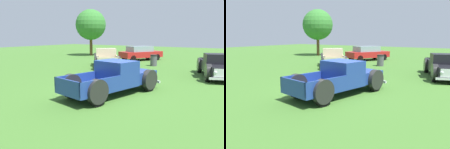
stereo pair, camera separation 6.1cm
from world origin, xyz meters
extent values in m
plane|color=#3D6B28|center=(0.00, 0.00, 0.00)|extent=(80.00, 80.00, 0.00)
cube|color=navy|center=(0.57, 1.24, 0.64)|extent=(1.72, 1.70, 0.53)
cube|color=silver|center=(0.70, 1.97, 0.64)|extent=(1.32, 0.30, 0.45)
sphere|color=silver|center=(0.12, 2.06, 0.66)|extent=(0.19, 0.19, 0.19)
sphere|color=silver|center=(1.28, 1.84, 0.66)|extent=(0.19, 0.19, 0.19)
cube|color=navy|center=(0.31, -0.10, 0.93)|extent=(1.83, 1.54, 1.12)
cube|color=#8C9EA8|center=(0.42, 0.48, 1.17)|extent=(1.38, 0.30, 0.49)
cube|color=navy|center=(0.01, -1.72, 0.42)|extent=(1.97, 2.30, 0.10)
cube|color=navy|center=(-0.75, -1.58, 0.73)|extent=(0.45, 2.02, 0.53)
cube|color=navy|center=(0.77, -1.86, 0.73)|extent=(0.45, 2.02, 0.53)
cube|color=navy|center=(-0.17, -2.68, 0.73)|extent=(1.61, 0.38, 0.53)
cylinder|color=black|center=(-0.24, 1.39, 0.37)|extent=(0.35, 0.76, 0.74)
cylinder|color=#B7B7BC|center=(-0.24, 1.39, 0.37)|extent=(0.28, 0.33, 0.30)
cylinder|color=black|center=(-0.24, 1.39, 0.56)|extent=(0.44, 0.97, 0.93)
cylinder|color=black|center=(1.37, 1.09, 0.37)|extent=(0.35, 0.76, 0.74)
cylinder|color=#B7B7BC|center=(1.38, 1.08, 0.37)|extent=(0.28, 0.33, 0.30)
cylinder|color=black|center=(1.37, 1.09, 0.56)|extent=(0.44, 0.97, 0.93)
cylinder|color=black|center=(-0.84, -1.81, 0.37)|extent=(0.35, 0.76, 0.74)
cylinder|color=#B7B7BC|center=(-0.85, -1.81, 0.37)|extent=(0.28, 0.33, 0.30)
cylinder|color=black|center=(-0.84, -1.81, 0.56)|extent=(0.44, 0.97, 0.93)
cylinder|color=black|center=(0.77, -2.11, 0.37)|extent=(0.35, 0.76, 0.74)
cylinder|color=#B7B7BC|center=(0.78, -2.11, 0.37)|extent=(0.28, 0.33, 0.30)
cylinder|color=black|center=(0.77, -2.11, 0.56)|extent=(0.44, 0.97, 0.93)
cube|color=silver|center=(0.71, 2.01, 0.33)|extent=(1.76, 0.42, 0.12)
sphere|color=silver|center=(3.64, 4.33, 0.66)|extent=(0.19, 0.19, 0.19)
cube|color=black|center=(3.44, 6.49, 0.93)|extent=(1.97, 1.76, 1.11)
cube|color=#8C9EA8|center=(3.65, 5.93, 1.17)|extent=(1.32, 0.54, 0.49)
cube|color=black|center=(2.85, 8.02, 0.42)|extent=(2.24, 2.48, 0.10)
cube|color=black|center=(2.13, 7.74, 0.73)|extent=(0.81, 1.93, 0.53)
cube|color=black|center=(2.49, 8.93, 0.73)|extent=(1.54, 0.66, 0.53)
cylinder|color=black|center=(3.17, 4.93, 0.37)|extent=(0.46, 0.76, 0.74)
cylinder|color=#B7B7BC|center=(3.16, 4.92, 0.37)|extent=(0.32, 0.36, 0.29)
cylinder|color=black|center=(3.17, 4.93, 0.55)|extent=(0.59, 0.97, 0.93)
cylinder|color=black|center=(2.00, 7.95, 0.37)|extent=(0.46, 0.76, 0.74)
cylinder|color=#B7B7BC|center=(1.99, 7.95, 0.37)|extent=(0.32, 0.36, 0.29)
cylinder|color=black|center=(2.00, 7.95, 0.55)|extent=(0.59, 0.97, 0.93)
cube|color=#C6B793|center=(-6.19, 8.12, 0.64)|extent=(2.06, 2.06, 0.53)
cube|color=silver|center=(-6.66, 8.70, 0.64)|extent=(1.07, 0.88, 0.45)
sphere|color=silver|center=(-7.11, 8.31, 0.66)|extent=(0.19, 0.19, 0.19)
sphere|color=silver|center=(-6.19, 9.05, 0.66)|extent=(0.19, 0.19, 0.19)
cube|color=#C6B793|center=(-5.34, 7.06, 0.93)|extent=(2.06, 2.00, 1.12)
cube|color=#8C9EA8|center=(-5.71, 7.52, 1.17)|extent=(1.12, 0.91, 0.49)
cube|color=#C6B793|center=(-4.30, 5.77, 0.42)|extent=(2.55, 2.61, 0.10)
cube|color=#C6B793|center=(-4.90, 5.29, 0.73)|extent=(1.34, 1.64, 0.53)
cube|color=#C6B793|center=(-3.70, 6.26, 0.73)|extent=(1.34, 1.64, 0.53)
cube|color=#C6B793|center=(-3.69, 5.01, 0.73)|extent=(1.31, 1.08, 0.53)
cylinder|color=black|center=(-6.83, 7.60, 0.37)|extent=(0.63, 0.71, 0.74)
cylinder|color=#B7B7BC|center=(-6.84, 7.60, 0.37)|extent=(0.37, 0.38, 0.30)
cylinder|color=black|center=(-6.83, 7.60, 0.56)|extent=(0.80, 0.90, 0.93)
cylinder|color=black|center=(-5.56, 8.63, 0.37)|extent=(0.63, 0.71, 0.74)
cylinder|color=#B7B7BC|center=(-5.55, 8.63, 0.37)|extent=(0.37, 0.38, 0.30)
cylinder|color=black|center=(-5.56, 8.63, 0.56)|extent=(0.80, 0.90, 0.93)
cylinder|color=black|center=(-4.78, 5.07, 0.37)|extent=(0.63, 0.71, 0.74)
cylinder|color=#B7B7BC|center=(-4.79, 5.06, 0.37)|extent=(0.37, 0.38, 0.30)
cylinder|color=black|center=(-4.78, 5.07, 0.56)|extent=(0.80, 0.90, 0.93)
cylinder|color=black|center=(-3.51, 6.10, 0.37)|extent=(0.63, 0.71, 0.74)
cylinder|color=#B7B7BC|center=(-3.51, 6.10, 0.37)|extent=(0.37, 0.38, 0.30)
cylinder|color=black|center=(-3.51, 6.10, 0.56)|extent=(0.80, 0.90, 0.93)
cube|color=silver|center=(-6.69, 8.73, 0.33)|extent=(1.44, 1.19, 0.12)
cube|color=#B21E1E|center=(-5.01, 12.84, 0.61)|extent=(3.60, 4.68, 0.59)
cube|color=#7F939E|center=(-5.08, 12.71, 1.18)|extent=(2.46, 2.86, 0.54)
cylinder|color=black|center=(-5.03, 14.52, 0.32)|extent=(0.47, 0.65, 0.63)
cylinder|color=black|center=(-3.62, 13.78, 0.32)|extent=(0.47, 0.65, 0.63)
cylinder|color=black|center=(-6.40, 11.90, 0.32)|extent=(0.47, 0.65, 0.63)
cylinder|color=black|center=(-5.00, 11.16, 0.32)|extent=(0.47, 0.65, 0.63)
cylinder|color=#4C4C51|center=(-2.09, 9.44, 0.42)|extent=(0.56, 0.56, 0.85)
cylinder|color=black|center=(-2.09, 9.44, 0.90)|extent=(0.59, 0.59, 0.10)
cylinder|color=brown|center=(-12.79, 14.32, 1.21)|extent=(0.36, 0.36, 2.42)
sphere|color=#33752D|center=(-12.79, 14.32, 3.84)|extent=(3.78, 3.78, 3.78)
camera|label=1|loc=(5.79, -8.62, 2.62)|focal=37.01mm
camera|label=2|loc=(5.84, -8.59, 2.62)|focal=37.01mm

